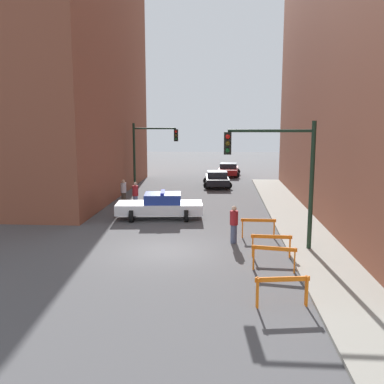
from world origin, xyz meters
The scene contains 15 objects.
ground_plane centered at (0.00, 0.00, 0.00)m, with size 120.00×120.00×0.00m, color #4C4C4F.
sidewalk_right centered at (6.20, 0.00, 0.06)m, with size 2.40×44.00×0.12m.
building_corner_left centered at (-12.00, 14.00, 9.33)m, with size 14.00×20.00×18.65m.
traffic_light_near centered at (4.73, 0.41, 3.53)m, with size 3.64×0.35×5.20m.
traffic_light_far centered at (-3.30, 15.11, 3.40)m, with size 3.44×0.35×5.20m.
police_car centered at (-1.09, 5.99, 0.72)m, with size 4.86×2.66×1.52m.
parked_car_near centered at (1.86, 17.96, 0.67)m, with size 2.43×4.39×1.31m.
parked_car_mid centered at (2.88, 25.02, 0.67)m, with size 2.45×4.40×1.31m.
pedestrian_crossing centered at (-2.99, 8.47, 0.86)m, with size 0.51×0.51×1.66m.
pedestrian_corner centered at (-4.00, 9.63, 0.86)m, with size 0.37×0.37×1.66m.
pedestrian_sidewalk centered at (2.83, 1.40, 0.86)m, with size 0.50×0.50×1.66m.
barrier_front centered at (4.05, -5.14, 0.62)m, with size 1.59×0.38×0.90m.
barrier_mid centered at (4.17, -2.12, 0.62)m, with size 1.58×0.42×0.90m.
barrier_back centered at (4.25, -0.52, 0.62)m, with size 1.60×0.23×0.90m.
barrier_corner centered at (3.97, 2.30, 0.62)m, with size 1.60×0.18×0.90m.
Camera 1 is at (2.31, -16.93, 5.25)m, focal length 40.00 mm.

